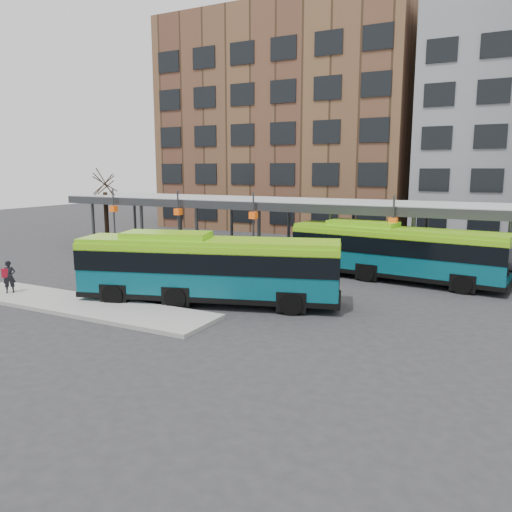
{
  "coord_description": "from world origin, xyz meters",
  "views": [
    {
      "loc": [
        12.02,
        -19.07,
        6.26
      ],
      "look_at": [
        0.3,
        3.67,
        1.8
      ],
      "focal_mm": 35.0,
      "sensor_mm": 36.0,
      "label": 1
    }
  ],
  "objects_px": {
    "tree": "(106,216)",
    "bus_front": "(207,267)",
    "pedestrian": "(9,277)",
    "bus_rear": "(394,251)"
  },
  "relations": [
    {
      "from": "pedestrian",
      "to": "bus_rear",
      "type": "bearing_deg",
      "value": -10.33
    },
    {
      "from": "tree",
      "to": "pedestrian",
      "type": "height_order",
      "value": "tree"
    },
    {
      "from": "tree",
      "to": "pedestrian",
      "type": "distance_m",
      "value": 17.23
    },
    {
      "from": "tree",
      "to": "bus_front",
      "type": "height_order",
      "value": "tree"
    },
    {
      "from": "tree",
      "to": "bus_rear",
      "type": "relative_size",
      "value": 0.46
    },
    {
      "from": "tree",
      "to": "bus_front",
      "type": "bearing_deg",
      "value": -33.91
    },
    {
      "from": "tree",
      "to": "bus_rear",
      "type": "distance_m",
      "value": 24.38
    },
    {
      "from": "bus_front",
      "to": "pedestrian",
      "type": "relative_size",
      "value": 7.63
    },
    {
      "from": "pedestrian",
      "to": "tree",
      "type": "bearing_deg",
      "value": 69.87
    },
    {
      "from": "bus_rear",
      "to": "pedestrian",
      "type": "height_order",
      "value": "bus_rear"
    }
  ]
}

